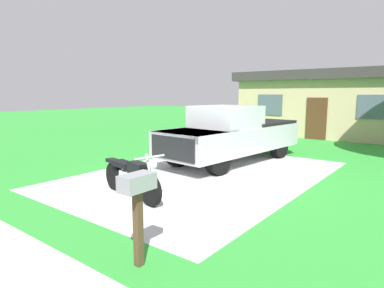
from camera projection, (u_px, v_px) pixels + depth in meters
ground_plane at (205, 174)px, 9.40m from camera, size 80.00×80.00×0.00m
driveway_pad at (205, 174)px, 9.40m from camera, size 5.64×8.29×0.01m
motorcycle at (131, 177)px, 7.26m from camera, size 2.19×0.81×1.09m
pickup_truck at (233, 134)px, 11.10m from camera, size 2.52×5.78×1.90m
mailbox at (137, 195)px, 4.27m from camera, size 0.26×0.48×1.26m
neighbor_house at (331, 103)px, 18.37m from camera, size 9.60×5.60×3.50m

